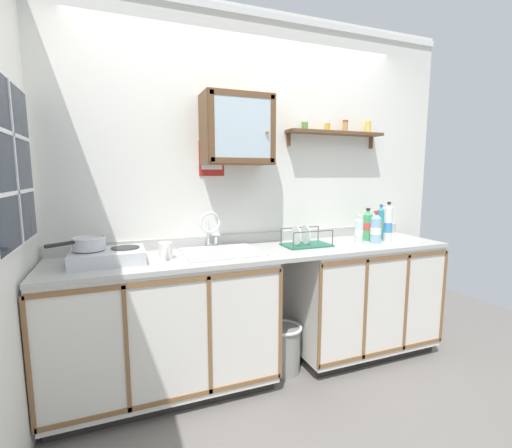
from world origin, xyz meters
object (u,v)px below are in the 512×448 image
Objects in this scene: warning_sign at (212,159)px; mug at (166,251)px; bottle_opaque_white_1 at (388,224)px; saucepan at (88,243)px; bottle_water_clear_4 at (359,230)px; trash_bin at (284,348)px; bottle_detergent_teal_3 at (381,223)px; sink at (220,257)px; wall_cabinet at (237,130)px; hot_plate_stove at (108,256)px; bottle_soda_green_2 at (368,225)px; dish_rack at (305,242)px; bottle_water_blue_0 at (376,229)px.

mug is at bearing -141.82° from warning_sign.
saucepan is at bearing 177.17° from bottle_opaque_white_1.
bottle_water_clear_4 is 1.08m from trash_bin.
bottle_detergent_teal_3 is 1.29× the size of bottle_water_clear_4.
bottle_detergent_teal_3 reaches higher than sink.
wall_cabinet reaches higher than bottle_detergent_teal_3.
mug is at bearing -162.42° from wall_cabinet.
mug is (0.34, -0.03, 0.01)m from hot_plate_stove.
bottle_opaque_white_1 is (2.19, -0.11, 0.02)m from saucepan.
bottle_water_clear_4 is at bearing -14.99° from warning_sign.
hot_plate_stove is 2.15m from bottle_detergent_teal_3.
sink reaches higher than hot_plate_stove.
hot_plate_stove is 1.20× the size of trash_bin.
bottle_water_clear_4 is (1.96, -0.04, -0.03)m from saucepan.
mug is 0.27× the size of wall_cabinet.
bottle_opaque_white_1 is 1.13× the size of bottle_detergent_teal_3.
bottle_opaque_white_1 reaches higher than bottle_soda_green_2.
dish_rack is at bearing -14.52° from wall_cabinet.
hot_plate_stove is 1.37× the size of saucepan.
wall_cabinet is (-0.50, 0.13, 0.82)m from dish_rack.
hot_plate_stove is at bearing -11.14° from saucepan.
saucepan is 2.07m from bottle_water_blue_0.
warning_sign is at bearing 138.86° from wall_cabinet.
saucepan is 0.46m from mug.
trash_bin is (0.46, -0.09, -0.72)m from sink.
sink is 1.81× the size of bottle_detergent_teal_3.
trash_bin is at bearing -2.01° from mug.
bottle_water_clear_4 is 1.28m from warning_sign.
bottle_opaque_white_1 is 1.27m from trash_bin.
bottle_water_clear_4 is at bearing -9.68° from wall_cabinet.
bottle_soda_green_2 is at bearing 83.21° from bottle_water_blue_0.
bottle_opaque_white_1 is at bearing -15.90° from bottle_water_clear_4.
bottle_detergent_teal_3 is 0.32m from bottle_water_clear_4.
bottle_water_clear_4 is 0.62× the size of trash_bin.
bottle_soda_green_2 reaches higher than saucepan.
mug is at bearing -177.57° from dish_rack.
bottle_detergent_teal_3 is at bearing 14.74° from bottle_soda_green_2.
bottle_water_blue_0 reaches higher than saucepan.
warning_sign is (-1.23, 0.36, 0.54)m from bottle_water_blue_0.
bottle_opaque_white_1 is at bearing -8.26° from dish_rack.
hot_plate_stove is at bearing -159.33° from warning_sign.
saucepan is at bearing 179.72° from dish_rack.
mug is at bearing 177.99° from trash_bin.
hot_plate_stove is 1.68× the size of bottle_water_blue_0.
bottle_opaque_white_1 reaches higher than bottle_water_clear_4.
bottle_soda_green_2 is 0.93× the size of bottle_detergent_teal_3.
warning_sign is at bearing 164.86° from bottle_opaque_white_1.
bottle_detergent_teal_3 is 2.19× the size of mug.
warning_sign is at bearing 172.12° from bottle_detergent_teal_3.
bottle_water_blue_0 is 0.89× the size of bottle_detergent_teal_3.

